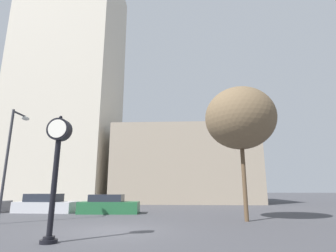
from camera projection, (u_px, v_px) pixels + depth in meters
name	position (u px, v px, depth m)	size (l,w,h in m)	color
ground_plane	(113.00, 231.00, 11.27)	(200.00, 200.00, 0.00)	#424247
building_tall_tower	(71.00, 81.00, 39.29)	(13.29, 12.00, 34.79)	beige
building_storefront_row	(185.00, 166.00, 35.51)	(17.69, 12.00, 9.43)	gray
street_clock	(57.00, 157.00, 9.35)	(0.82, 0.57, 4.40)	black
car_silver	(45.00, 205.00, 19.81)	(4.54, 1.95, 1.37)	#BCBCC1
car_green	(109.00, 205.00, 19.11)	(4.37, 1.94, 1.34)	#236038
street_lamp_left	(13.00, 146.00, 14.73)	(0.36, 1.57, 6.13)	#38383D
bare_tree	(240.00, 118.00, 15.77)	(4.18, 4.18, 7.78)	brown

